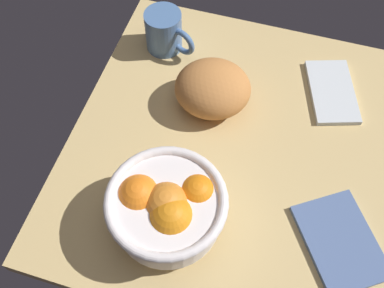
{
  "coord_description": "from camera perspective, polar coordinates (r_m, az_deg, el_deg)",
  "views": [
    {
      "loc": [
        42.56,
        3.22,
        71.15
      ],
      "look_at": [
        4.76,
        -8.15,
        5.0
      ],
      "focal_mm": 41.39,
      "sensor_mm": 36.0,
      "label": 1
    }
  ],
  "objects": [
    {
      "name": "ground_plane",
      "position": [
        0.84,
        6.25,
        -0.98
      ],
      "size": [
        65.15,
        63.58,
        3.0
      ],
      "primitive_type": "cube",
      "color": "tan"
    },
    {
      "name": "fruit_bowl",
      "position": [
        0.7,
        -3.25,
        -8.14
      ],
      "size": [
        19.11,
        19.11,
        11.14
      ],
      "color": "white",
      "rests_on": "ground"
    },
    {
      "name": "bread_loaf",
      "position": [
        0.85,
        2.69,
        7.17
      ],
      "size": [
        15.56,
        16.63,
        9.17
      ],
      "primitive_type": "ellipsoid",
      "rotation": [
        0.0,
        0.0,
        1.75
      ],
      "color": "#C47C3F",
      "rests_on": "ground"
    },
    {
      "name": "napkin_folded",
      "position": [
        0.78,
        18.55,
        -11.83
      ],
      "size": [
        19.37,
        18.05,
        1.03
      ],
      "primitive_type": "cube",
      "rotation": [
        0.0,
        0.0,
        0.59
      ],
      "color": "#4F6796",
      "rests_on": "ground"
    },
    {
      "name": "napkin_spare",
      "position": [
        0.93,
        17.59,
        6.46
      ],
      "size": [
        17.45,
        12.97,
        1.06
      ],
      "primitive_type": "cube",
      "rotation": [
        0.0,
        0.0,
        0.31
      ],
      "color": "silver",
      "rests_on": "ground"
    },
    {
      "name": "mug",
      "position": [
        0.95,
        -3.49,
        14.24
      ],
      "size": [
        7.65,
        11.55,
        8.79
      ],
      "color": "#4C70A4",
      "rests_on": "ground"
    }
  ]
}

